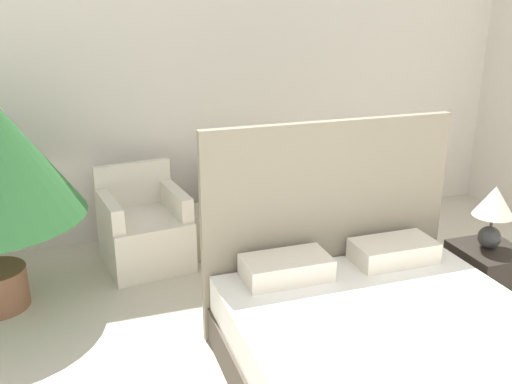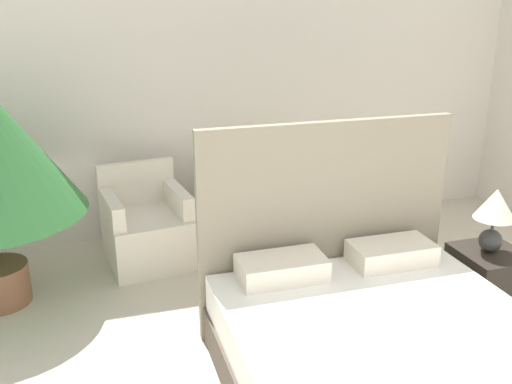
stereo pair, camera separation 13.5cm
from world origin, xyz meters
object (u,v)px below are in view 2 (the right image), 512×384
object	(u,v)px
bed	(388,357)
armchair_near_window_left	(147,232)
nightstand	(487,282)
armchair_near_window_right	(256,219)
table_lamp	(495,211)
side_table	(203,232)

from	to	relation	value
bed	armchair_near_window_left	xyz separation A→B (m)	(-1.06, 2.17, -0.01)
bed	nightstand	bearing A→B (deg)	29.12
bed	armchair_near_window_left	world-z (taller)	bed
bed	nightstand	distance (m)	1.32
bed	armchair_near_window_right	distance (m)	2.17
armchair_near_window_left	armchair_near_window_right	size ratio (longest dim) A/B	1.00
armchair_near_window_right	table_lamp	bearing A→B (deg)	-51.32
bed	table_lamp	world-z (taller)	bed
bed	armchair_near_window_left	bearing A→B (deg)	115.94
table_lamp	side_table	size ratio (longest dim) A/B	1.10
armchair_near_window_right	table_lamp	distance (m)	2.02
armchair_near_window_right	bed	bearing A→B (deg)	-87.89
armchair_near_window_left	nightstand	distance (m)	2.68
armchair_near_window_right	table_lamp	size ratio (longest dim) A/B	1.78
bed	armchair_near_window_right	size ratio (longest dim) A/B	2.48
bed	armchair_near_window_right	world-z (taller)	bed
bed	nightstand	size ratio (longest dim) A/B	4.21
bed	table_lamp	bearing A→B (deg)	29.96
armchair_near_window_right	side_table	bearing A→B (deg)	177.55
bed	side_table	world-z (taller)	bed
nightstand	armchair_near_window_right	bearing A→B (deg)	129.15
table_lamp	side_table	xyz separation A→B (m)	(-1.71, 1.53, -0.56)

